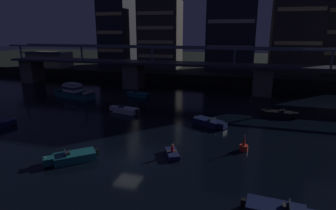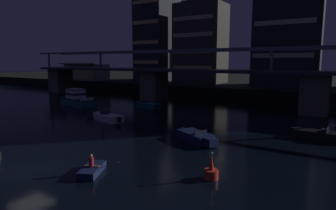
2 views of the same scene
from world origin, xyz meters
The scene contains 14 objects.
ground_plane centered at (0.00, 0.00, 0.00)m, with size 400.00×400.00×0.00m, color black.
far_riverbank centered at (0.00, 82.47, 1.10)m, with size 240.00×80.00×2.20m, color black.
river_bridge centered at (0.00, 34.47, 4.24)m, with size 89.31×6.40×9.38m.
tower_west_low centered at (-27.26, 56.30, 14.85)m, with size 8.53×13.49×25.60m.
tower_west_tall centered at (-13.55, 53.55, 11.67)m, with size 10.93×9.03×19.25m.
tower_central centered at (6.04, 54.38, 18.17)m, with size 12.35×9.79×32.23m.
waterfront_pavilion centered at (-45.77, 46.38, 4.44)m, with size 12.40×7.40×4.70m.
cabin_cruiser_near_left centered at (-21.02, 21.81, 1.05)m, with size 9.37×4.57×2.79m.
speedboat_near_center centered at (6.40, 12.64, 0.41)m, with size 4.89×3.52×1.16m.
speedboat_near_right centered at (-9.29, 26.01, 0.41)m, with size 5.19×2.73×1.16m.
speedboat_mid_left centered at (-7.27, 15.08, 0.41)m, with size 5.22×2.58×1.16m.
speedboat_mid_right centered at (15.93, 19.67, 0.41)m, with size 5.23×2.09×1.16m.
channel_buoy centered at (11.16, 5.31, 0.48)m, with size 0.90×0.90×1.76m.
dinghy_with_paddler centered at (4.15, 1.87, 0.28)m, with size 2.70×2.82×1.36m.
Camera 2 is at (18.28, -10.90, 7.35)m, focal length 31.07 mm.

